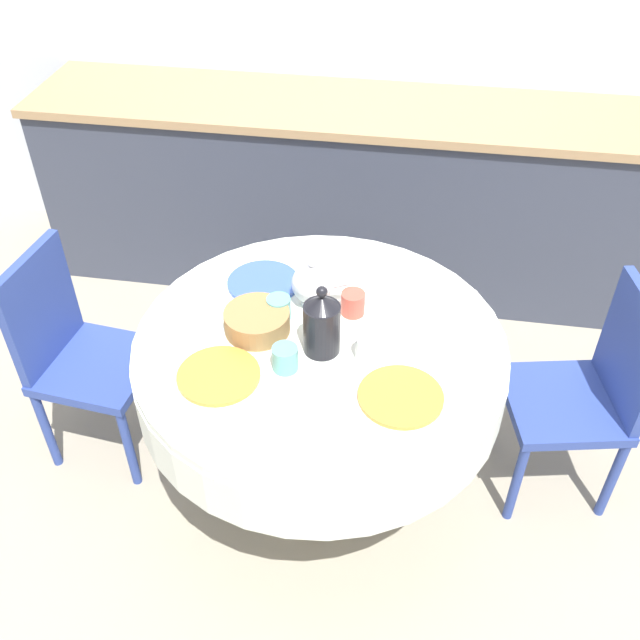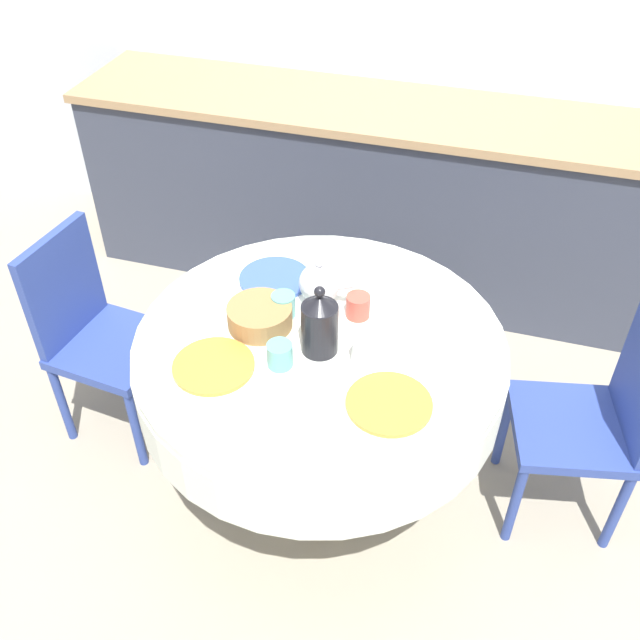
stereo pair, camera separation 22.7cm
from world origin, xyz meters
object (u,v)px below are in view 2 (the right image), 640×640
Objects in this scene: chair_left at (598,415)px; chair_right at (95,328)px; teapot at (320,283)px; coffee_carafe at (320,324)px.

chair_left is 1.00× the size of chair_right.
chair_right is 4.59× the size of teapot.
coffee_carafe is at bearing -73.52° from teapot.
teapot reaches higher than chair_right.
coffee_carafe is at bearing 87.24° from chair_right.
coffee_carafe is (-0.92, -0.24, 0.38)m from chair_left.
chair_right is 1.05m from coffee_carafe.
teapot is at bearing 101.24° from chair_right.
chair_right is (-1.89, -0.09, 0.00)m from chair_left.
teapot is at bearing 106.48° from coffee_carafe.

